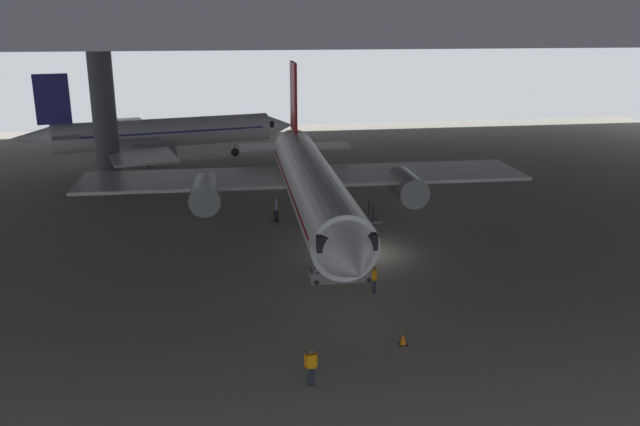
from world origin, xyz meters
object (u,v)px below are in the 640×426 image
at_px(crew_worker_by_stairs, 374,278).
at_px(traffic_cone_orange, 403,339).
at_px(airplane_distant, 159,133).
at_px(airplane_main, 311,183).
at_px(crew_worker_near_nose, 311,365).
at_px(boarding_stairs, 342,267).

xyz_separation_m(crew_worker_by_stairs, traffic_cone_orange, (-0.10, -6.10, -0.63)).
xyz_separation_m(airplane_distant, traffic_cone_orange, (14.26, -44.25, -2.82)).
height_order(airplane_main, airplane_distant, airplane_main).
xyz_separation_m(crew_worker_by_stairs, airplane_distant, (-14.36, 38.14, 2.19)).
bearing_deg(traffic_cone_orange, airplane_main, 95.08).
relative_size(airplane_main, crew_worker_near_nose, 20.62).
bearing_deg(crew_worker_near_nose, airplane_distant, 101.34).
xyz_separation_m(crew_worker_near_nose, traffic_cone_orange, (4.81, 2.90, -0.70)).
bearing_deg(airplane_distant, crew_worker_by_stairs, -69.38).
xyz_separation_m(airplane_main, airplane_distant, (-12.62, 25.85, -0.30)).
relative_size(airplane_distant, traffic_cone_orange, 49.35).
bearing_deg(crew_worker_near_nose, boarding_stairs, 72.75).
distance_m(crew_worker_near_nose, airplane_distant, 48.13).
bearing_deg(boarding_stairs, traffic_cone_orange, -81.40).
bearing_deg(traffic_cone_orange, crew_worker_by_stairs, 89.10).
height_order(crew_worker_by_stairs, airplane_distant, airplane_distant).
bearing_deg(crew_worker_by_stairs, traffic_cone_orange, -90.90).
distance_m(boarding_stairs, crew_worker_by_stairs, 2.74).
height_order(crew_worker_by_stairs, traffic_cone_orange, crew_worker_by_stairs).
height_order(crew_worker_near_nose, crew_worker_by_stairs, crew_worker_near_nose).
height_order(crew_worker_near_nose, traffic_cone_orange, crew_worker_near_nose).
xyz_separation_m(boarding_stairs, crew_worker_by_stairs, (1.38, -2.36, 0.20)).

